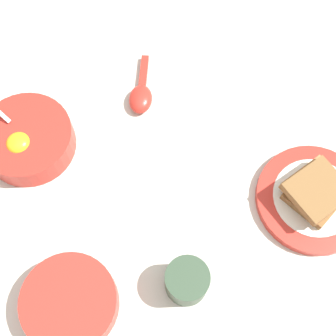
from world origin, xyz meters
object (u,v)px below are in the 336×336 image
object	(u,v)px
toast_plate	(313,199)
toast_sandwich	(317,191)
egg_bowl	(27,139)
soup_spoon	(141,95)
drinking_cup	(187,281)
congee_bowl	(70,302)

from	to	relation	value
toast_plate	toast_sandwich	bearing A→B (deg)	-166.55
egg_bowl	soup_spoon	distance (m)	0.22
toast_sandwich	drinking_cup	xyz separation A→B (m)	(-0.09, -0.24, -0.01)
egg_bowl	congee_bowl	size ratio (longest dim) A/B	1.12
toast_sandwich	soup_spoon	world-z (taller)	toast_sandwich
soup_spoon	drinking_cup	world-z (taller)	drinking_cup
soup_spoon	toast_sandwich	bearing A→B (deg)	0.74
toast_sandwich	congee_bowl	distance (m)	0.43
congee_bowl	egg_bowl	bearing A→B (deg)	144.71
toast_plate	soup_spoon	size ratio (longest dim) A/B	1.54
toast_plate	congee_bowl	world-z (taller)	congee_bowl
egg_bowl	soup_spoon	size ratio (longest dim) A/B	1.31
drinking_cup	egg_bowl	bearing A→B (deg)	173.54
drinking_cup	soup_spoon	bearing A→B (deg)	138.24
drinking_cup	toast_sandwich	bearing A→B (deg)	69.01
soup_spoon	congee_bowl	size ratio (longest dim) A/B	0.86
congee_bowl	toast_sandwich	bearing A→B (deg)	59.21
toast_plate	toast_sandwich	size ratio (longest dim) A/B	1.64
egg_bowl	toast_plate	distance (m)	0.51
egg_bowl	toast_sandwich	distance (m)	0.50
toast_plate	congee_bowl	distance (m)	0.43
toast_sandwich	congee_bowl	size ratio (longest dim) A/B	0.81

